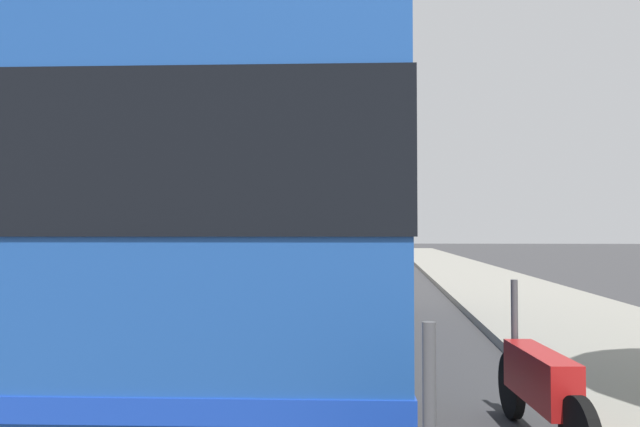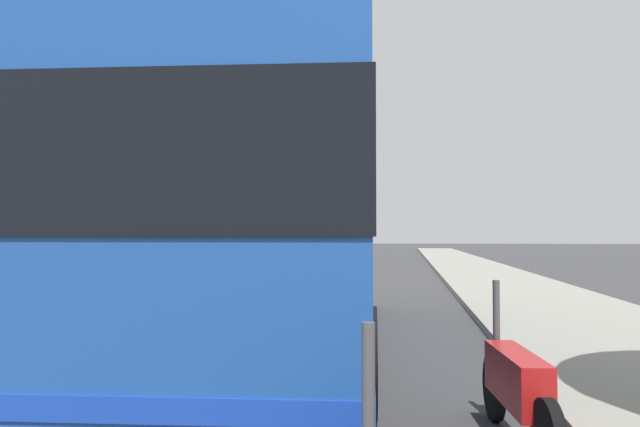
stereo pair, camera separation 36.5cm
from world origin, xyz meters
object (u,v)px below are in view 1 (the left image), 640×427
Objects in this scene: coach_bus at (286,223)px; motorcycle_nearest_curb at (540,386)px; car_side_street at (224,263)px; car_ahead_same_lane at (278,251)px.

coach_bus is 4.97m from motorcycle_nearest_curb.
motorcycle_nearest_curb is 16.95m from car_side_street.
motorcycle_nearest_curb is 0.48× the size of car_side_street.
car_side_street reaches higher than motorcycle_nearest_curb.
car_ahead_same_lane is (13.92, 0.52, 0.05)m from car_side_street.
coach_bus is at bearing 27.92° from motorcycle_nearest_curb.
car_side_street is (15.66, 6.50, 0.22)m from motorcycle_nearest_curb.
motorcycle_nearest_curb is at bearing 22.18° from car_side_street.
coach_bus reaches higher than car_ahead_same_lane.
car_side_street is 0.93× the size of car_ahead_same_lane.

